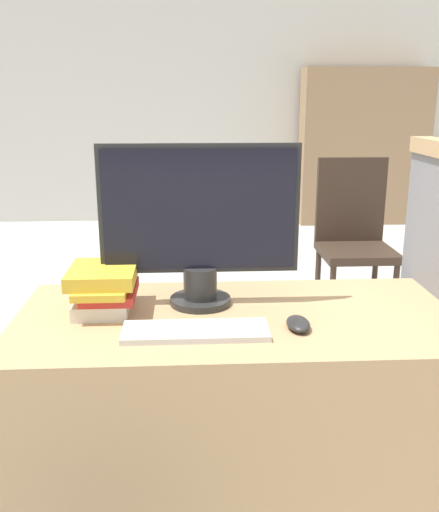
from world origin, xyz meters
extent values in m
cube|color=beige|center=(0.00, 5.04, 1.40)|extent=(12.00, 0.06, 2.80)
cube|color=tan|center=(0.00, 0.31, 0.37)|extent=(1.26, 0.61, 0.73)
cylinder|color=#282828|center=(-0.10, 0.40, 0.74)|extent=(0.18, 0.18, 0.02)
cylinder|color=#282828|center=(-0.10, 0.40, 0.80)|extent=(0.10, 0.10, 0.09)
cube|color=#282828|center=(-0.10, 0.41, 1.02)|extent=(0.58, 0.01, 0.38)
cube|color=black|center=(-0.10, 0.40, 1.02)|extent=(0.55, 0.02, 0.35)
cube|color=silver|center=(-0.12, 0.18, 0.74)|extent=(0.38, 0.13, 0.02)
ellipsoid|color=#262626|center=(0.16, 0.20, 0.75)|extent=(0.06, 0.11, 0.03)
cube|color=silver|center=(-0.38, 0.37, 0.75)|extent=(0.15, 0.21, 0.04)
cube|color=#B72D28|center=(-0.36, 0.37, 0.79)|extent=(0.15, 0.21, 0.03)
cube|color=gold|center=(-0.38, 0.36, 0.81)|extent=(0.15, 0.23, 0.02)
cube|color=gold|center=(-0.38, 0.37, 0.84)|extent=(0.19, 0.22, 0.04)
cylinder|color=#38281E|center=(0.71, 1.94, 0.19)|extent=(0.04, 0.04, 0.38)
cylinder|color=#38281E|center=(1.09, 1.94, 0.19)|extent=(0.04, 0.04, 0.38)
cylinder|color=#38281E|center=(0.71, 2.32, 0.19)|extent=(0.04, 0.04, 0.38)
cylinder|color=#38281E|center=(1.09, 2.32, 0.19)|extent=(0.04, 0.04, 0.38)
cube|color=#38281E|center=(0.90, 2.13, 0.40)|extent=(0.44, 0.44, 0.05)
cube|color=#38281E|center=(0.90, 2.33, 0.69)|extent=(0.44, 0.04, 0.53)
cube|color=#9E7A56|center=(1.72, 4.80, 0.80)|extent=(1.34, 0.32, 1.61)
camera|label=1|loc=(-0.13, -1.21, 1.34)|focal=40.00mm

